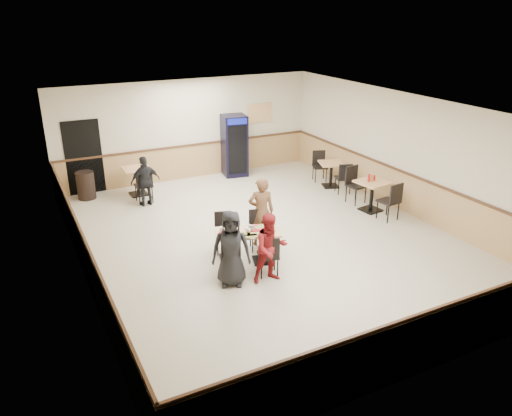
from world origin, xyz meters
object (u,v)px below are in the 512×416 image
diner_woman_right (271,248)px  side_table_far (331,171)px  main_table (247,242)px  lone_diner (145,181)px  diner_man_opposite (261,212)px  back_table (137,177)px  trash_bin (86,185)px  side_table_near (372,191)px  pepsi_cooler (234,146)px  diner_woman_left (231,249)px

diner_woman_right → side_table_far: diner_woman_right is taller
main_table → lone_diner: size_ratio=1.08×
diner_man_opposite → back_table: diner_man_opposite is taller
diner_woman_right → trash_bin: size_ratio=1.82×
diner_man_opposite → side_table_far: diner_man_opposite is taller
side_table_near → trash_bin: 7.73m
side_table_far → pepsi_cooler: bearing=131.8°
lone_diner → side_table_near: bearing=146.2°
diner_woman_right → pepsi_cooler: bearing=76.5°
lone_diner → pepsi_cooler: size_ratio=0.71×
side_table_far → main_table: bearing=-143.8°
diner_man_opposite → back_table: 4.68m
back_table → diner_woman_left: bearing=-86.6°
side_table_near → back_table: size_ratio=1.06×
side_table_near → diner_woman_left: bearing=-160.1°
side_table_far → trash_bin: trash_bin is taller
diner_woman_right → side_table_far: size_ratio=1.60×
back_table → trash_bin: size_ratio=1.02×
pepsi_cooler → main_table: bearing=-103.4°
diner_woman_left → lone_diner: bearing=118.2°
lone_diner → side_table_near: (5.09, -3.03, -0.14)m
lone_diner → pepsi_cooler: bearing=-161.1°
main_table → pepsi_cooler: bearing=85.7°
diner_woman_left → diner_woman_right: bearing=6.3°
back_table → pepsi_cooler: size_ratio=0.41×
diner_woman_right → side_table_near: size_ratio=1.67×
diner_woman_left → back_table: bearing=117.5°
main_table → diner_woman_left: (-0.65, -0.63, 0.28)m
pepsi_cooler → diner_woman_right: bearing=-100.0°
lone_diner → side_table_far: size_ratio=1.54×
lone_diner → trash_bin: lone_diner is taller
main_table → trash_bin: trash_bin is taller
pepsi_cooler → lone_diner: bearing=-149.3°
side_table_near → pepsi_cooler: size_ratio=0.44×
diner_woman_left → back_table: (-0.33, 5.64, -0.23)m
side_table_near → back_table: (-5.09, 3.92, -0.01)m
side_table_near → pepsi_cooler: 4.74m
side_table_near → back_table: side_table_near is taller
pepsi_cooler → back_table: bearing=-164.2°
side_table_near → side_table_far: side_table_near is taller
diner_woman_left → pepsi_cooler: size_ratio=0.79×
diner_woman_left → trash_bin: 6.24m
diner_man_opposite → lone_diner: (-1.63, 3.49, -0.11)m
diner_woman_left → trash_bin: diner_woman_left is taller
main_table → side_table_far: (4.25, 3.11, 0.02)m
back_table → side_table_far: bearing=-20.0°
lone_diner → trash_bin: 1.86m
diner_man_opposite → side_table_far: 4.38m
side_table_near → trash_bin: side_table_near is taller
diner_woman_right → diner_man_opposite: size_ratio=0.89×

